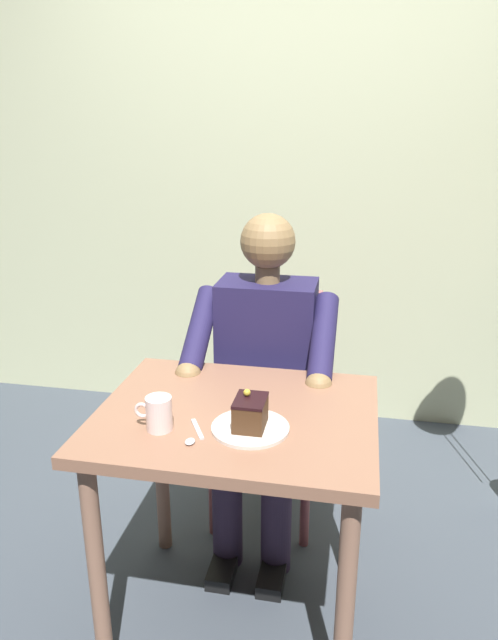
# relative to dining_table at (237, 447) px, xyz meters

# --- Properties ---
(ground_plane) EXTENTS (14.00, 14.00, 0.00)m
(ground_plane) POSITION_rel_dining_table_xyz_m (0.00, 0.00, -0.64)
(ground_plane) COLOR #3E454F
(cafe_rear_panel) EXTENTS (6.40, 0.12, 3.00)m
(cafe_rear_panel) POSITION_rel_dining_table_xyz_m (0.00, -1.54, 0.86)
(cafe_rear_panel) COLOR beige
(cafe_rear_panel) RESTS_ON ground
(dining_table) EXTENTS (0.81, 0.66, 0.76)m
(dining_table) POSITION_rel_dining_table_xyz_m (0.00, 0.00, 0.00)
(dining_table) COLOR #8F6149
(dining_table) RESTS_ON ground
(chair) EXTENTS (0.42, 0.42, 0.92)m
(chair) POSITION_rel_dining_table_xyz_m (0.00, -0.64, -0.13)
(chair) COLOR #9C5154
(chair) RESTS_ON ground
(seated_person) EXTENTS (0.53, 0.58, 1.25)m
(seated_person) POSITION_rel_dining_table_xyz_m (-0.00, -0.46, 0.02)
(seated_person) COLOR #221D46
(seated_person) RESTS_ON ground
(dessert_plate) EXTENTS (0.22, 0.22, 0.01)m
(dessert_plate) POSITION_rel_dining_table_xyz_m (-0.06, 0.10, 0.12)
(dessert_plate) COLOR silver
(dessert_plate) RESTS_ON dining_table
(cake_slice) EXTENTS (0.08, 0.11, 0.10)m
(cake_slice) POSITION_rel_dining_table_xyz_m (-0.06, 0.10, 0.17)
(cake_slice) COLOR #462C19
(cake_slice) RESTS_ON dessert_plate
(coffee_cup) EXTENTS (0.11, 0.07, 0.10)m
(coffee_cup) POSITION_rel_dining_table_xyz_m (0.19, 0.14, 0.17)
(coffee_cup) COLOR silver
(coffee_cup) RESTS_ON dining_table
(dessert_spoon) EXTENTS (0.06, 0.14, 0.01)m
(dessert_spoon) POSITION_rel_dining_table_xyz_m (0.08, 0.16, 0.12)
(dessert_spoon) COLOR silver
(dessert_spoon) RESTS_ON dining_table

